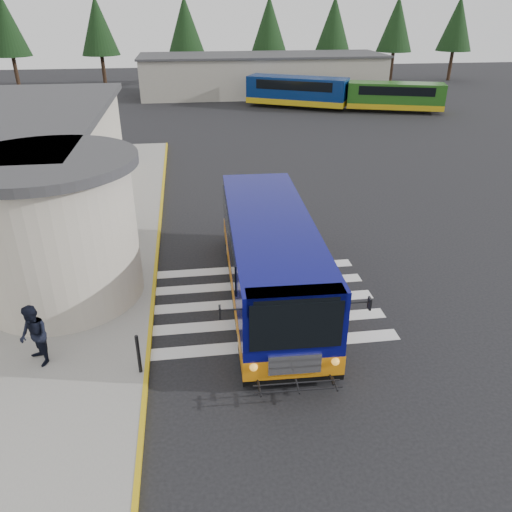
{
  "coord_description": "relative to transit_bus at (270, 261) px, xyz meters",
  "views": [
    {
      "loc": [
        -2.54,
        -15.1,
        9.13
      ],
      "look_at": [
        -0.53,
        -0.5,
        1.63
      ],
      "focal_mm": 35.0,
      "sensor_mm": 36.0,
      "label": 1
    }
  ],
  "objects": [
    {
      "name": "pedestrian_b",
      "position": [
        -6.96,
        -2.81,
        -0.34
      ],
      "size": [
        1.07,
        1.12,
        1.81
      ],
      "primitive_type": "imported",
      "rotation": [
        0.0,
        0.0,
        -0.95
      ],
      "color": "black",
      "rests_on": "sidewalk"
    },
    {
      "name": "transit_bus",
      "position": [
        0.0,
        0.0,
        0.0
      ],
      "size": [
        3.76,
        10.41,
        2.91
      ],
      "rotation": [
        0.0,
        0.0,
        -0.03
      ],
      "color": "#07095C",
      "rests_on": "ground"
    },
    {
      "name": "tree_line",
      "position": [
        6.33,
        50.5,
        5.38
      ],
      "size": [
        58.4,
        4.4,
        10.0
      ],
      "color": "black",
      "rests_on": "ground"
    },
    {
      "name": "bollard",
      "position": [
        -4.16,
        -3.58,
        -0.65
      ],
      "size": [
        0.1,
        0.1,
        1.18
      ],
      "primitive_type": "cylinder",
      "color": "black",
      "rests_on": "sidewalk"
    },
    {
      "name": "pedestrian_a",
      "position": [
        -5.97,
        -0.59,
        -0.33
      ],
      "size": [
        0.69,
        0.79,
        1.82
      ],
      "primitive_type": "imported",
      "rotation": [
        0.0,
        0.0,
        2.05
      ],
      "color": "black",
      "rests_on": "sidewalk"
    },
    {
      "name": "far_bus_b",
      "position": [
        16.79,
        31.04,
        0.06
      ],
      "size": [
        9.01,
        5.04,
        2.24
      ],
      "rotation": [
        0.0,
        0.0,
        1.25
      ],
      "color": "#225717",
      "rests_on": "ground"
    },
    {
      "name": "curb_strip",
      "position": [
        -4.01,
        4.5,
        -1.31
      ],
      "size": [
        0.12,
        34.0,
        0.16
      ],
      "primitive_type": "cube",
      "color": "gold",
      "rests_on": "ground"
    },
    {
      "name": "far_bus_a",
      "position": [
        8.21,
        34.27,
        0.21
      ],
      "size": [
        9.68,
        6.86,
        2.46
      ],
      "rotation": [
        0.0,
        0.0,
        1.08
      ],
      "color": "#071F55",
      "rests_on": "ground"
    },
    {
      "name": "ground",
      "position": [
        0.04,
        0.5,
        -1.39
      ],
      "size": [
        140.0,
        140.0,
        0.0
      ],
      "primitive_type": "plane",
      "color": "black",
      "rests_on": "ground"
    },
    {
      "name": "depot_building",
      "position": [
        6.04,
        42.5,
        0.71
      ],
      "size": [
        26.4,
        8.4,
        4.2
      ],
      "color": "gray",
      "rests_on": "ground"
    },
    {
      "name": "crosswalk",
      "position": [
        -0.46,
        -0.3,
        -1.39
      ],
      "size": [
        8.0,
        5.35,
        0.01
      ],
      "color": "silver",
      "rests_on": "ground"
    },
    {
      "name": "sidewalk",
      "position": [
        -8.96,
        4.5,
        -1.32
      ],
      "size": [
        10.0,
        34.0,
        0.15
      ],
      "primitive_type": "cube",
      "color": "gray",
      "rests_on": "ground"
    }
  ]
}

